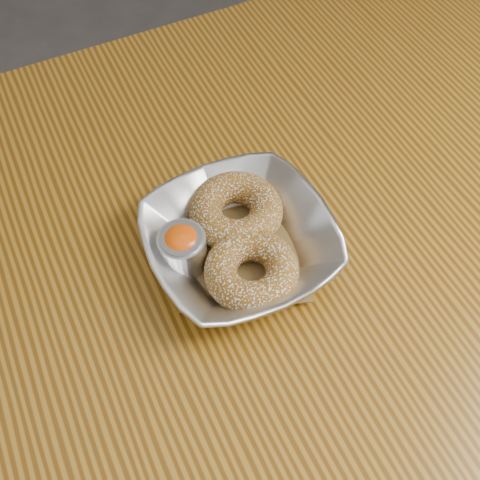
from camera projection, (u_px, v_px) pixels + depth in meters
name	position (u px, v px, depth m)	size (l,w,h in m)	color
ground_plane	(248.00, 411.00, 1.29)	(4.00, 4.00, 0.00)	#565659
table	(253.00, 266.00, 0.75)	(1.20, 0.80, 0.75)	brown
serving_bowl	(240.00, 242.00, 0.62)	(0.21, 0.21, 0.05)	silver
parchment	(240.00, 250.00, 0.64)	(0.14, 0.14, 0.00)	brown
donut_back	(236.00, 211.00, 0.64)	(0.11, 0.11, 0.04)	brown
donut_front	(251.00, 271.00, 0.60)	(0.10, 0.10, 0.04)	brown
ramekin	(183.00, 248.00, 0.60)	(0.05, 0.05, 0.06)	silver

